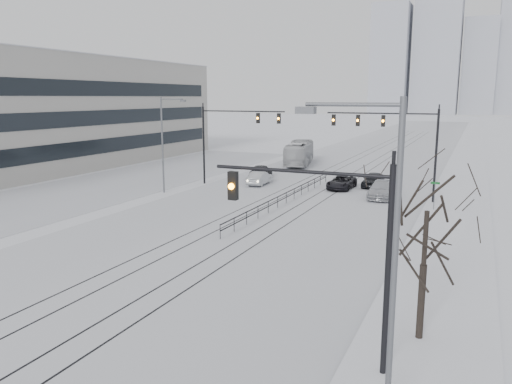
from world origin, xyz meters
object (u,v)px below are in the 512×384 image
bare_tree (426,225)px  sedan_sb_inner (261,171)px  sedan_nb_far (373,180)px  sedan_nb_front (342,183)px  sedan_nb_right (381,190)px  box_truck (299,153)px  traffic_mast_near (338,236)px  sedan_sb_outer (260,178)px

bare_tree → sedan_sb_inner: bare_tree is taller
bare_tree → sedan_nb_far: bare_tree is taller
sedan_nb_far → bare_tree: bearing=-74.3°
sedan_sb_inner → sedan_nb_front: (9.94, -2.79, -0.14)m
sedan_nb_right → box_truck: bearing=124.2°
sedan_nb_front → sedan_nb_far: size_ratio=1.10×
sedan_nb_front → sedan_nb_right: sedan_nb_right is taller
sedan_sb_inner → sedan_nb_far: sedan_sb_inner is taller
bare_tree → sedan_nb_far: size_ratio=1.42×
traffic_mast_near → sedan_sb_inner: bearing=117.1°
sedan_nb_far → box_truck: size_ratio=0.38×
sedan_sb_inner → box_truck: box_truck is taller
bare_tree → sedan_nb_right: bare_tree is taller
sedan_nb_right → traffic_mast_near: bearing=-86.5°
sedan_sb_outer → sedan_nb_right: sedan_nb_right is taller
bare_tree → sedan_sb_outer: 34.60m
bare_tree → sedan_sb_inner: size_ratio=1.31×
bare_tree → sedan_nb_right: bearing=103.0°
bare_tree → sedan_sb_outer: size_ratio=1.44×
bare_tree → traffic_mast_near: bearing=-128.8°
bare_tree → sedan_nb_right: 27.76m
sedan_nb_right → sedan_nb_front: bearing=143.0°
sedan_sb_outer → sedan_nb_front: size_ratio=0.90×
sedan_nb_right → sedan_nb_far: sedan_nb_right is taller
traffic_mast_near → sedan_sb_outer: 35.95m
bare_tree → box_truck: bearing=114.4°
sedan_nb_right → box_truck: size_ratio=0.47×
traffic_mast_near → sedan_nb_far: size_ratio=1.63×
sedan_sb_inner → sedan_nb_right: (14.35, -5.67, -0.03)m
box_truck → sedan_sb_inner: bearing=77.2°
sedan_sb_inner → box_truck: bearing=-100.6°
traffic_mast_near → box_truck: (-17.94, 47.91, -2.99)m
sedan_sb_outer → sedan_nb_far: bearing=-166.4°
sedan_nb_far → sedan_sb_inner: bearing=179.8°
sedan_nb_front → box_truck: 18.09m
box_truck → bare_tree: bearing=102.5°
bare_tree → sedan_nb_front: 31.77m
sedan_sb_inner → sedan_nb_right: bearing=148.8°
traffic_mast_near → sedan_nb_front: traffic_mast_near is taller
traffic_mast_near → sedan_nb_front: (-8.21, 32.69, -3.91)m
sedan_nb_far → sedan_nb_right: bearing=-69.5°
sedan_nb_right → box_truck: 22.99m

